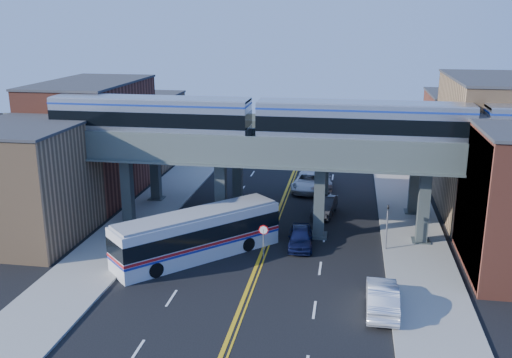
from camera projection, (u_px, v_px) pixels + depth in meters
ground at (253, 276)px, 38.98m from camera, size 120.00×120.00×0.00m
sidewalk_west at (144, 217)px, 50.27m from camera, size 5.00×70.00×0.16m
sidewalk_east at (412, 232)px, 46.62m from camera, size 5.00×70.00×0.16m
building_west_a at (28, 184)px, 44.48m from camera, size 8.00×10.00×9.00m
building_west_b at (94, 140)px, 55.58m from camera, size 8.00×14.00×11.00m
building_west_c at (142, 130)px, 68.32m from camera, size 8.00×10.00×8.00m
building_east_b at (493, 149)px, 49.58m from camera, size 8.00×14.00×12.00m
building_east_c at (464, 136)px, 62.32m from camera, size 8.00×10.00×9.00m
mural_panel at (471, 203)px, 39.17m from camera, size 0.10×9.50×9.50m
elevated_viaduct_near at (270, 157)px, 44.80m from camera, size 52.00×3.60×7.40m
elevated_viaduct_far at (281, 139)px, 51.44m from camera, size 52.00×3.60×7.40m
transit_train at (363, 123)px, 42.88m from camera, size 49.38×3.10×3.61m
stop_sign at (264, 236)px, 41.30m from camera, size 0.76×0.09×2.63m
traffic_signal at (387, 222)px, 42.59m from camera, size 0.15×0.18×4.10m
transit_bus at (198, 235)px, 41.68m from camera, size 11.03×11.17×3.31m
car_lane_a at (300, 237)px, 43.80m from camera, size 2.15×4.71×1.57m
car_lane_b at (324, 206)px, 50.92m from camera, size 2.29×4.99×1.59m
car_lane_c at (309, 182)px, 58.18m from camera, size 3.49×6.50×1.74m
car_lane_d at (319, 178)px, 59.58m from camera, size 3.21×6.35×1.77m
car_parked_curb at (382, 297)px, 34.18m from camera, size 1.91×5.31×1.74m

